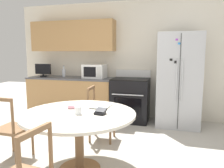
# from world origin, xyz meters

# --- Properties ---
(back_wall) EXTENTS (5.20, 0.44, 2.60)m
(back_wall) POSITION_xyz_m (-0.31, 2.59, 1.44)
(back_wall) COLOR silver
(back_wall) RESTS_ON ground_plane
(kitchen_counter) EXTENTS (2.02, 0.64, 0.90)m
(kitchen_counter) POSITION_xyz_m (-1.20, 2.29, 0.45)
(kitchen_counter) COLOR #AD7F4C
(kitchen_counter) RESTS_ON ground_plane
(refrigerator) EXTENTS (0.83, 0.75, 1.84)m
(refrigerator) POSITION_xyz_m (1.18, 2.22, 0.92)
(refrigerator) COLOR #B2B5BA
(refrigerator) RESTS_ON ground_plane
(oven_range) EXTENTS (0.78, 0.68, 1.08)m
(oven_range) POSITION_xyz_m (0.20, 2.26, 0.47)
(oven_range) COLOR black
(oven_range) RESTS_ON ground_plane
(microwave) EXTENTS (0.48, 0.39, 0.31)m
(microwave) POSITION_xyz_m (-0.63, 2.31, 1.05)
(microwave) COLOR white
(microwave) RESTS_ON kitchen_counter
(countertop_tv) EXTENTS (0.40, 0.16, 0.30)m
(countertop_tv) POSITION_xyz_m (-1.93, 2.28, 1.06)
(countertop_tv) COLOR black
(countertop_tv) RESTS_ON kitchen_counter
(counter_bottle) EXTENTS (0.08, 0.08, 0.26)m
(counter_bottle) POSITION_xyz_m (-1.43, 2.37, 1.00)
(counter_bottle) COLOR silver
(counter_bottle) RESTS_ON kitchen_counter
(dining_table) EXTENTS (1.39, 1.39, 0.74)m
(dining_table) POSITION_xyz_m (-0.04, 0.08, 0.63)
(dining_table) COLOR beige
(dining_table) RESTS_ON ground_plane
(dining_chair_far) EXTENTS (0.45, 0.45, 0.90)m
(dining_chair_far) POSITION_xyz_m (-0.09, 1.08, 0.43)
(dining_chair_far) COLOR brown
(dining_chair_far) RESTS_ON ground_plane
(dining_chair_left) EXTENTS (0.43, 0.43, 0.90)m
(dining_chair_left) POSITION_xyz_m (-1.04, 0.09, 0.43)
(dining_chair_left) COLOR brown
(dining_chair_left) RESTS_ON ground_plane
(candle_glass) EXTENTS (0.08, 0.08, 0.09)m
(candle_glass) POSITION_xyz_m (-0.02, 0.01, 0.78)
(candle_glass) COLOR silver
(candle_glass) RESTS_ON dining_table
(folded_napkin) EXTENTS (0.17, 0.09, 0.05)m
(folded_napkin) POSITION_xyz_m (-0.17, 0.23, 0.77)
(folded_napkin) COLOR pink
(folded_napkin) RESTS_ON dining_table
(wallet) EXTENTS (0.14, 0.14, 0.07)m
(wallet) POSITION_xyz_m (0.24, 0.08, 0.77)
(wallet) COLOR black
(wallet) RESTS_ON dining_table
(mail_stack) EXTENTS (0.28, 0.34, 0.02)m
(mail_stack) POSITION_xyz_m (0.15, 0.41, 0.75)
(mail_stack) COLOR white
(mail_stack) RESTS_ON dining_table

